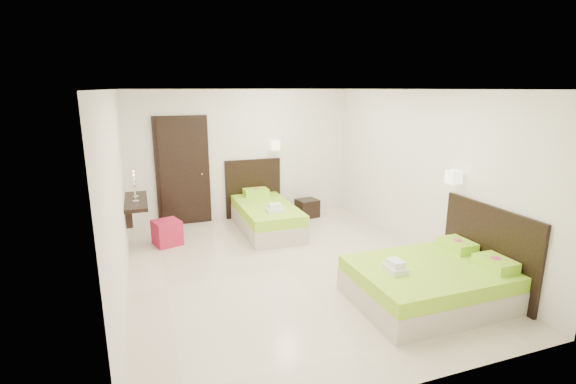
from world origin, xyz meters
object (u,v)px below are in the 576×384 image
object	(u,v)px
bed_double	(434,280)
ottoman	(167,233)
bed_single	(265,214)
nightstand	(307,208)

from	to	relation	value
bed_double	ottoman	xyz separation A→B (m)	(-3.02, 3.15, -0.07)
bed_double	bed_single	bearing A→B (deg)	109.61
ottoman	bed_double	bearing A→B (deg)	-46.19
bed_single	bed_double	world-z (taller)	bed_single
bed_single	ottoman	bearing A→B (deg)	-173.11
ottoman	bed_single	bearing A→B (deg)	6.89
bed_single	ottoman	size ratio (longest dim) A/B	4.58
bed_single	bed_double	xyz separation A→B (m)	(1.20, -3.37, -0.01)
ottoman	nightstand	bearing A→B (deg)	13.22
bed_single	bed_double	size ratio (longest dim) A/B	1.04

